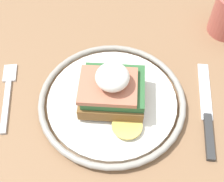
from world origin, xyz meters
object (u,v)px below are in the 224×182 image
sandwich (112,89)px  knife (207,115)px  plate (112,101)px  fork (8,93)px

sandwich → knife: size_ratio=0.63×
plate → knife: (0.15, -0.01, -0.01)m
sandwich → knife: sandwich is taller
plate → sandwich: 0.03m
plate → fork: (-0.17, 0.01, -0.01)m
plate → sandwich: bearing=-55.5°
knife → fork: bearing=176.1°
plate → sandwich: sandwich is taller
plate → knife: 0.15m
knife → plate: bearing=174.6°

